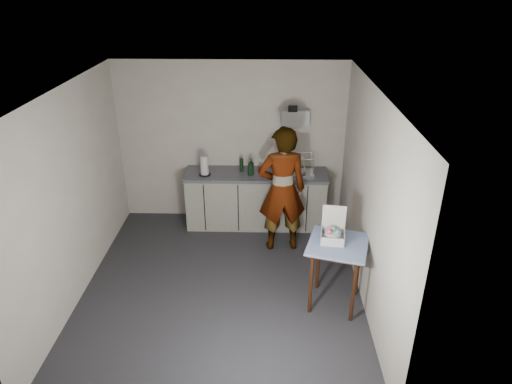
{
  "coord_description": "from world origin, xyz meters",
  "views": [
    {
      "loc": [
        0.57,
        -4.88,
        3.77
      ],
      "look_at": [
        0.43,
        0.45,
        1.19
      ],
      "focal_mm": 32.0,
      "sensor_mm": 36.0,
      "label": 1
    }
  ],
  "objects_px": {
    "soda_can": "(260,170)",
    "standing_man": "(282,190)",
    "soap_bottle": "(251,167)",
    "kitchen_counter": "(256,200)",
    "side_table": "(337,251)",
    "bakery_box": "(333,233)",
    "paper_towel": "(204,166)",
    "dish_rack": "(299,169)",
    "dark_bottle": "(242,165)"
  },
  "relations": [
    {
      "from": "side_table",
      "to": "soda_can",
      "type": "height_order",
      "value": "soda_can"
    },
    {
      "from": "soap_bottle",
      "to": "soda_can",
      "type": "height_order",
      "value": "soap_bottle"
    },
    {
      "from": "side_table",
      "to": "paper_towel",
      "type": "height_order",
      "value": "paper_towel"
    },
    {
      "from": "side_table",
      "to": "bakery_box",
      "type": "bearing_deg",
      "value": 144.04
    },
    {
      "from": "soap_bottle",
      "to": "dark_bottle",
      "type": "xyz_separation_m",
      "value": [
        -0.15,
        0.15,
        -0.03
      ]
    },
    {
      "from": "soap_bottle",
      "to": "soda_can",
      "type": "bearing_deg",
      "value": 19.36
    },
    {
      "from": "standing_man",
      "to": "bakery_box",
      "type": "distance_m",
      "value": 1.35
    },
    {
      "from": "standing_man",
      "to": "kitchen_counter",
      "type": "bearing_deg",
      "value": -68.01
    },
    {
      "from": "dish_rack",
      "to": "standing_man",
      "type": "bearing_deg",
      "value": -112.2
    },
    {
      "from": "paper_towel",
      "to": "kitchen_counter",
      "type": "bearing_deg",
      "value": 6.66
    },
    {
      "from": "soda_can",
      "to": "paper_towel",
      "type": "bearing_deg",
      "value": -175.44
    },
    {
      "from": "bakery_box",
      "to": "soap_bottle",
      "type": "bearing_deg",
      "value": 127.65
    },
    {
      "from": "paper_towel",
      "to": "bakery_box",
      "type": "height_order",
      "value": "bakery_box"
    },
    {
      "from": "soap_bottle",
      "to": "dark_bottle",
      "type": "distance_m",
      "value": 0.21
    },
    {
      "from": "side_table",
      "to": "bakery_box",
      "type": "xyz_separation_m",
      "value": [
        -0.06,
        0.08,
        0.2
      ]
    },
    {
      "from": "soap_bottle",
      "to": "standing_man",
      "type": "bearing_deg",
      "value": -52.6
    },
    {
      "from": "side_table",
      "to": "bakery_box",
      "type": "relative_size",
      "value": 2.24
    },
    {
      "from": "side_table",
      "to": "soap_bottle",
      "type": "xyz_separation_m",
      "value": [
        -1.1,
        1.91,
        0.28
      ]
    },
    {
      "from": "dark_bottle",
      "to": "paper_towel",
      "type": "relative_size",
      "value": 0.66
    },
    {
      "from": "standing_man",
      "to": "dark_bottle",
      "type": "bearing_deg",
      "value": -58.36
    },
    {
      "from": "standing_man",
      "to": "dark_bottle",
      "type": "xyz_separation_m",
      "value": [
        -0.62,
        0.76,
        0.07
      ]
    },
    {
      "from": "standing_man",
      "to": "soda_can",
      "type": "xyz_separation_m",
      "value": [
        -0.32,
        0.67,
        0.02
      ]
    },
    {
      "from": "soap_bottle",
      "to": "soda_can",
      "type": "xyz_separation_m",
      "value": [
        0.15,
        0.05,
        -0.08
      ]
    },
    {
      "from": "soap_bottle",
      "to": "side_table",
      "type": "bearing_deg",
      "value": -60.07
    },
    {
      "from": "soap_bottle",
      "to": "dark_bottle",
      "type": "height_order",
      "value": "soap_bottle"
    },
    {
      "from": "kitchen_counter",
      "to": "dish_rack",
      "type": "xyz_separation_m",
      "value": [
        0.68,
        0.0,
        0.55
      ]
    },
    {
      "from": "soda_can",
      "to": "standing_man",
      "type": "bearing_deg",
      "value": -63.99
    },
    {
      "from": "side_table",
      "to": "bakery_box",
      "type": "distance_m",
      "value": 0.22
    },
    {
      "from": "soap_bottle",
      "to": "dish_rack",
      "type": "bearing_deg",
      "value": 6.05
    },
    {
      "from": "dark_bottle",
      "to": "side_table",
      "type": "bearing_deg",
      "value": -58.66
    },
    {
      "from": "soap_bottle",
      "to": "paper_towel",
      "type": "xyz_separation_m",
      "value": [
        -0.72,
        -0.02,
        0.01
      ]
    },
    {
      "from": "standing_man",
      "to": "paper_towel",
      "type": "bearing_deg",
      "value": -34.3
    },
    {
      "from": "paper_towel",
      "to": "bakery_box",
      "type": "relative_size",
      "value": 0.81
    },
    {
      "from": "standing_man",
      "to": "bakery_box",
      "type": "relative_size",
      "value": 4.81
    },
    {
      "from": "kitchen_counter",
      "to": "side_table",
      "type": "xyz_separation_m",
      "value": [
        1.02,
        -1.98,
        0.34
      ]
    },
    {
      "from": "side_table",
      "to": "soap_bottle",
      "type": "relative_size",
      "value": 3.23
    },
    {
      "from": "side_table",
      "to": "standing_man",
      "type": "height_order",
      "value": "standing_man"
    },
    {
      "from": "dish_rack",
      "to": "dark_bottle",
      "type": "bearing_deg",
      "value": 175.79
    },
    {
      "from": "soda_can",
      "to": "bakery_box",
      "type": "height_order",
      "value": "bakery_box"
    },
    {
      "from": "standing_man",
      "to": "soda_can",
      "type": "distance_m",
      "value": 0.74
    },
    {
      "from": "side_table",
      "to": "dish_rack",
      "type": "height_order",
      "value": "dish_rack"
    },
    {
      "from": "kitchen_counter",
      "to": "standing_man",
      "type": "relative_size",
      "value": 1.18
    },
    {
      "from": "kitchen_counter",
      "to": "soda_can",
      "type": "distance_m",
      "value": 0.55
    },
    {
      "from": "standing_man",
      "to": "soap_bottle",
      "type": "bearing_deg",
      "value": -60.25
    },
    {
      "from": "side_table",
      "to": "dark_bottle",
      "type": "xyz_separation_m",
      "value": [
        -1.25,
        2.06,
        0.25
      ]
    },
    {
      "from": "side_table",
      "to": "soda_can",
      "type": "xyz_separation_m",
      "value": [
        -0.95,
        1.96,
        0.2
      ]
    },
    {
      "from": "dark_bottle",
      "to": "bakery_box",
      "type": "distance_m",
      "value": 2.31
    },
    {
      "from": "kitchen_counter",
      "to": "soap_bottle",
      "type": "bearing_deg",
      "value": -135.83
    },
    {
      "from": "soda_can",
      "to": "side_table",
      "type": "bearing_deg",
      "value": -64.05
    },
    {
      "from": "bakery_box",
      "to": "side_table",
      "type": "bearing_deg",
      "value": -43.5
    }
  ]
}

